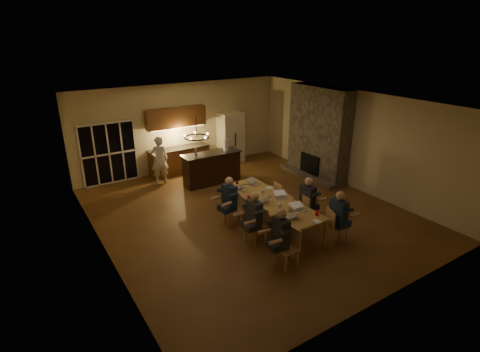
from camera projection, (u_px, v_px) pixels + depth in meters
name	position (u px, v px, depth m)	size (l,w,h in m)	color
floor	(249.00, 213.00, 10.81)	(9.00, 9.00, 0.00)	brown
back_wall	(181.00, 127.00, 13.78)	(8.00, 0.04, 3.20)	#C7BC8D
left_wall	(98.00, 193.00, 8.21)	(0.04, 9.00, 3.20)	#C7BC8D
right_wall	(351.00, 139.00, 12.25)	(0.04, 9.00, 3.20)	#C7BC8D
ceiling	(250.00, 101.00, 9.64)	(8.00, 9.00, 0.04)	white
french_doors	(109.00, 154.00, 12.59)	(1.86, 0.08, 2.10)	black
fireplace	(319.00, 133.00, 13.03)	(0.58, 2.50, 3.20)	#686152
kitchenette	(178.00, 141.00, 13.52)	(2.24, 0.68, 2.40)	brown
refrigerator	(231.00, 138.00, 14.66)	(0.90, 0.68, 2.00)	beige
dining_table	(271.00, 213.00, 9.98)	(1.10, 3.20, 0.75)	tan
bar_island	(212.00, 168.00, 12.77)	(2.02, 0.68, 1.08)	black
chair_left_near	(287.00, 248.00, 8.24)	(0.44, 0.44, 0.89)	tan
chair_left_mid	(256.00, 226.00, 9.18)	(0.44, 0.44, 0.89)	tan
chair_left_far	(233.00, 210.00, 10.02)	(0.44, 0.44, 0.89)	tan
chair_right_near	(337.00, 226.00, 9.19)	(0.44, 0.44, 0.89)	tan
chair_right_mid	(311.00, 210.00, 9.98)	(0.44, 0.44, 0.89)	tan
chair_right_far	(284.00, 197.00, 10.80)	(0.44, 0.44, 0.89)	tan
person_left_near	(281.00, 237.00, 8.20)	(0.60, 0.60, 1.38)	#21242B
person_right_near	(338.00, 218.00, 9.07)	(0.60, 0.60, 1.38)	#1D2F49
person_left_mid	(254.00, 219.00, 9.01)	(0.60, 0.60, 1.38)	#383C42
person_right_mid	(307.00, 202.00, 9.90)	(0.60, 0.60, 1.38)	#21242B
person_left_far	(229.00, 201.00, 9.93)	(0.60, 0.60, 1.38)	#1D2F49
standing_person	(159.00, 160.00, 12.67)	(0.60, 0.40, 1.65)	silver
chandelier	(197.00, 137.00, 8.15)	(0.56, 0.56, 0.03)	black
laptop_a	(290.00, 213.00, 8.92)	(0.32, 0.28, 0.23)	silver
laptop_b	(299.00, 207.00, 9.22)	(0.32, 0.28, 0.23)	silver
laptop_c	(262.00, 197.00, 9.75)	(0.32, 0.28, 0.23)	silver
laptop_d	(281.00, 195.00, 9.91)	(0.32, 0.28, 0.23)	silver
laptop_e	(239.00, 184.00, 10.58)	(0.32, 0.28, 0.23)	silver
laptop_f	(255.00, 181.00, 10.81)	(0.32, 0.28, 0.23)	silver
mug_front	(280.00, 205.00, 9.47)	(0.08, 0.08, 0.10)	white
mug_mid	(262.00, 191.00, 10.27)	(0.09, 0.09, 0.10)	white
mug_back	(244.00, 191.00, 10.28)	(0.08, 0.08, 0.10)	white
redcup_near	(317.00, 213.00, 9.03)	(0.09, 0.09, 0.12)	red
redcup_mid	(249.00, 198.00, 9.85)	(0.08, 0.08, 0.12)	red
can_silver	(290.00, 209.00, 9.22)	(0.07, 0.07, 0.12)	#B2B2B7
can_cola	(237.00, 182.00, 10.88)	(0.06, 0.06, 0.12)	#3F0F0C
plate_near	(292.00, 204.00, 9.59)	(0.23, 0.23, 0.02)	white
plate_left	(286.00, 216.00, 8.98)	(0.25, 0.25, 0.02)	white
plate_far	(269.00, 188.00, 10.61)	(0.23, 0.23, 0.02)	white
notepad	(317.00, 221.00, 8.75)	(0.15, 0.20, 0.01)	white
bar_bottle	(196.00, 152.00, 12.30)	(0.07, 0.07, 0.24)	#99999E
bar_blender	(226.00, 145.00, 12.75)	(0.13, 0.13, 0.42)	silver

